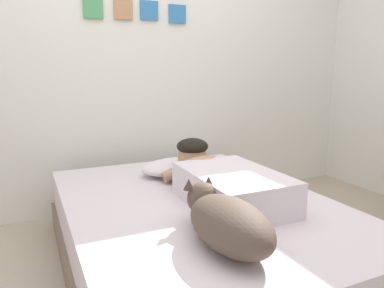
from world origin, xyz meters
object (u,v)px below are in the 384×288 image
object	(u,v)px
person_lying	(220,178)
pillow	(179,167)
bed	(197,236)
cell_phone	(205,225)
dog	(226,221)
coffee_cup	(202,172)

from	to	relation	value
person_lying	pillow	bearing A→B (deg)	93.56
bed	cell_phone	size ratio (longest dim) A/B	13.79
pillow	dog	size ratio (longest dim) A/B	0.90
cell_phone	person_lying	bearing A→B (deg)	52.12
bed	dog	distance (m)	0.61
coffee_cup	cell_phone	distance (m)	0.76
dog	coffee_cup	world-z (taller)	dog
bed	dog	bearing A→B (deg)	-103.16
pillow	person_lying	distance (m)	0.51
person_lying	dog	world-z (taller)	person_lying
person_lying	dog	bearing A→B (deg)	-116.39
coffee_cup	cell_phone	xyz separation A→B (m)	(-0.32, -0.69, -0.03)
person_lying	coffee_cup	bearing A→B (deg)	78.70
cell_phone	dog	bearing A→B (deg)	-92.19
bed	coffee_cup	xyz separation A→B (m)	(0.21, 0.37, 0.24)
person_lying	coffee_cup	distance (m)	0.38
coffee_cup	person_lying	bearing A→B (deg)	-101.30
bed	coffee_cup	world-z (taller)	coffee_cup
dog	cell_phone	xyz separation A→B (m)	(0.01, 0.20, -0.10)
bed	pillow	bearing A→B (deg)	78.45
person_lying	bed	bearing A→B (deg)	179.89
dog	cell_phone	world-z (taller)	dog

